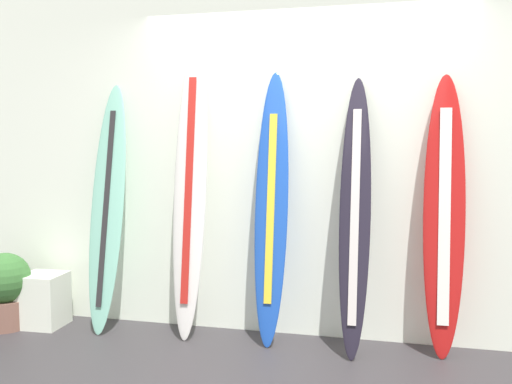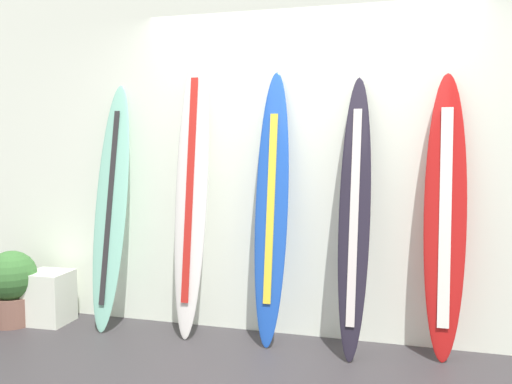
% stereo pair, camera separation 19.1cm
% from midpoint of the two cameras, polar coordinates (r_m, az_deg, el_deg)
% --- Properties ---
extents(wall_back, '(7.20, 0.20, 2.80)m').
position_cam_midpoint_polar(wall_back, '(4.50, 6.15, 3.65)').
color(wall_back, white).
rests_on(wall_back, ground).
extents(surfboard_seafoam, '(0.30, 0.42, 1.96)m').
position_cam_midpoint_polar(surfboard_seafoam, '(4.75, -13.03, -1.64)').
color(surfboard_seafoam, '#81C7AE').
rests_on(surfboard_seafoam, ground).
extents(surfboard_ivory, '(0.26, 0.38, 2.28)m').
position_cam_midpoint_polar(surfboard_ivory, '(4.45, -5.17, 0.25)').
color(surfboard_ivory, silver).
rests_on(surfboard_ivory, ground).
extents(surfboard_cobalt, '(0.26, 0.38, 2.03)m').
position_cam_midpoint_polar(surfboard_cobalt, '(4.27, 2.83, -1.59)').
color(surfboard_cobalt, '#1D4CB6').
rests_on(surfboard_cobalt, ground).
extents(surfboard_charcoal, '(0.23, 0.47, 1.97)m').
position_cam_midpoint_polar(surfboard_charcoal, '(4.12, 11.00, -2.61)').
color(surfboard_charcoal, black).
rests_on(surfboard_charcoal, ground).
extents(surfboard_crimson, '(0.29, 0.29, 1.98)m').
position_cam_midpoint_polar(surfboard_crimson, '(4.18, 19.42, -2.36)').
color(surfboard_crimson, red).
rests_on(surfboard_crimson, ground).
extents(display_block_left, '(0.34, 0.34, 0.43)m').
position_cam_midpoint_polar(display_block_left, '(5.13, -18.73, -9.83)').
color(display_block_left, white).
rests_on(display_block_left, ground).
extents(potted_plant, '(0.41, 0.41, 0.61)m').
position_cam_midpoint_polar(potted_plant, '(5.16, -22.00, -8.52)').
color(potted_plant, brown).
rests_on(potted_plant, ground).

